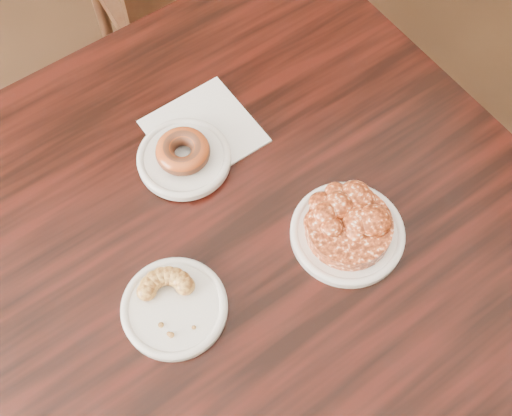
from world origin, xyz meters
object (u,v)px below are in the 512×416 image
object	(u,v)px
cruller_fragment	(173,304)
glazed_donut	(183,151)
apple_fritter	(349,226)
cafe_table	(247,306)

from	to	relation	value
cruller_fragment	glazed_donut	bearing A→B (deg)	70.61
glazed_donut	apple_fritter	distance (m)	0.29
glazed_donut	apple_fritter	world-z (taller)	apple_fritter
apple_fritter	cruller_fragment	bearing A→B (deg)	-174.25
cafe_table	cruller_fragment	xyz separation A→B (m)	(-0.14, -0.09, 0.40)
cafe_table	cruller_fragment	size ratio (longest dim) A/B	9.43
glazed_donut	apple_fritter	size ratio (longest dim) A/B	0.50
cruller_fragment	apple_fritter	bearing A→B (deg)	5.75
cafe_table	apple_fritter	world-z (taller)	apple_fritter
cafe_table	cruller_fragment	bearing A→B (deg)	-162.19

